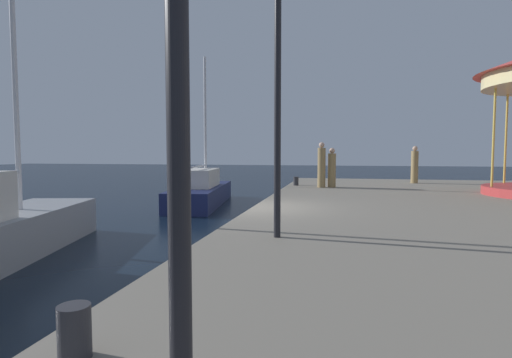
{
  "coord_description": "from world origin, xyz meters",
  "views": [
    {
      "loc": [
        2.36,
        -10.85,
        2.32
      ],
      "look_at": [
        -0.54,
        3.0,
        1.37
      ],
      "focal_mm": 28.05,
      "sensor_mm": 36.0,
      "label": 1
    }
  ],
  "objects_px": {
    "person_mid_promenade": "(415,166)",
    "person_far_corner": "(332,169)",
    "bollard_north": "(74,332)",
    "person_by_the_water": "(322,166)",
    "bollard_south": "(296,181)",
    "lamp_post_mid_promenade": "(278,61)",
    "sailboat_navy": "(201,191)"
  },
  "relations": [
    {
      "from": "sailboat_navy",
      "to": "bollard_south",
      "type": "relative_size",
      "value": 17.01
    },
    {
      "from": "bollard_south",
      "to": "person_mid_promenade",
      "type": "bearing_deg",
      "value": 24.67
    },
    {
      "from": "person_by_the_water",
      "to": "person_mid_promenade",
      "type": "bearing_deg",
      "value": 37.38
    },
    {
      "from": "sailboat_navy",
      "to": "bollard_south",
      "type": "height_order",
      "value": "sailboat_navy"
    },
    {
      "from": "sailboat_navy",
      "to": "person_far_corner",
      "type": "height_order",
      "value": "sailboat_navy"
    },
    {
      "from": "bollard_south",
      "to": "person_by_the_water",
      "type": "distance_m",
      "value": 1.6
    },
    {
      "from": "bollard_south",
      "to": "bollard_north",
      "type": "relative_size",
      "value": 1.0
    },
    {
      "from": "bollard_south",
      "to": "lamp_post_mid_promenade",
      "type": "bearing_deg",
      "value": -85.56
    },
    {
      "from": "bollard_north",
      "to": "person_by_the_water",
      "type": "bearing_deg",
      "value": 85.67
    },
    {
      "from": "sailboat_navy",
      "to": "person_far_corner",
      "type": "relative_size",
      "value": 3.98
    },
    {
      "from": "person_mid_promenade",
      "to": "person_far_corner",
      "type": "bearing_deg",
      "value": -141.26
    },
    {
      "from": "sailboat_navy",
      "to": "bollard_north",
      "type": "bearing_deg",
      "value": -73.95
    },
    {
      "from": "person_far_corner",
      "to": "person_mid_promenade",
      "type": "bearing_deg",
      "value": 38.74
    },
    {
      "from": "lamp_post_mid_promenade",
      "to": "person_mid_promenade",
      "type": "height_order",
      "value": "lamp_post_mid_promenade"
    },
    {
      "from": "person_mid_promenade",
      "to": "person_by_the_water",
      "type": "bearing_deg",
      "value": -142.62
    },
    {
      "from": "bollard_north",
      "to": "person_by_the_water",
      "type": "height_order",
      "value": "person_by_the_water"
    },
    {
      "from": "person_far_corner",
      "to": "person_by_the_water",
      "type": "bearing_deg",
      "value": -157.34
    },
    {
      "from": "sailboat_navy",
      "to": "person_mid_promenade",
      "type": "bearing_deg",
      "value": 23.32
    },
    {
      "from": "bollard_north",
      "to": "person_far_corner",
      "type": "height_order",
      "value": "person_far_corner"
    },
    {
      "from": "person_mid_promenade",
      "to": "person_far_corner",
      "type": "height_order",
      "value": "person_mid_promenade"
    },
    {
      "from": "lamp_post_mid_promenade",
      "to": "person_mid_promenade",
      "type": "bearing_deg",
      "value": 71.22
    },
    {
      "from": "bollard_north",
      "to": "lamp_post_mid_promenade",
      "type": "bearing_deg",
      "value": 79.72
    },
    {
      "from": "sailboat_navy",
      "to": "person_by_the_water",
      "type": "bearing_deg",
      "value": 8.59
    },
    {
      "from": "bollard_north",
      "to": "person_mid_promenade",
      "type": "relative_size",
      "value": 0.22
    },
    {
      "from": "lamp_post_mid_promenade",
      "to": "person_by_the_water",
      "type": "height_order",
      "value": "lamp_post_mid_promenade"
    },
    {
      "from": "bollard_south",
      "to": "person_by_the_water",
      "type": "height_order",
      "value": "person_by_the_water"
    },
    {
      "from": "sailboat_navy",
      "to": "bollard_north",
      "type": "height_order",
      "value": "sailboat_navy"
    },
    {
      "from": "lamp_post_mid_promenade",
      "to": "bollard_north",
      "type": "relative_size",
      "value": 11.45
    },
    {
      "from": "person_by_the_water",
      "to": "bollard_south",
      "type": "bearing_deg",
      "value": 146.48
    },
    {
      "from": "person_mid_promenade",
      "to": "bollard_north",
      "type": "bearing_deg",
      "value": -106.76
    },
    {
      "from": "lamp_post_mid_promenade",
      "to": "person_far_corner",
      "type": "relative_size",
      "value": 2.68
    },
    {
      "from": "lamp_post_mid_promenade",
      "to": "person_mid_promenade",
      "type": "distance_m",
      "value": 14.77
    }
  ]
}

